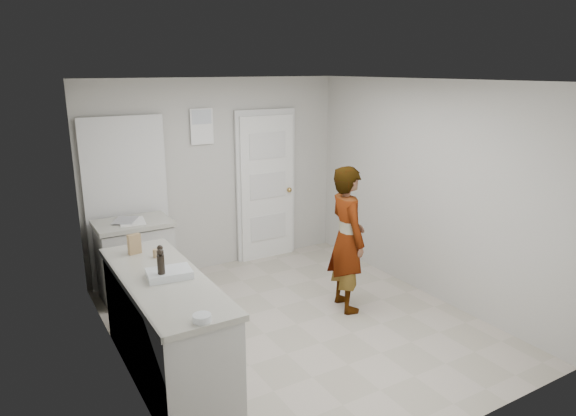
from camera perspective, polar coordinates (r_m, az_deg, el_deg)
ground at (r=5.55m, az=0.99°, el=-12.78°), size 4.00×4.00×0.00m
room_shell at (r=6.76m, az=-8.97°, el=1.54°), size 4.00×4.00×4.00m
main_counter at (r=4.66m, az=-13.37°, el=-13.11°), size 0.64×1.96×0.93m
side_counter at (r=6.26m, az=-16.54°, el=-5.79°), size 0.84×0.61×0.93m
person at (r=5.64m, az=6.59°, el=-3.44°), size 0.50×0.66×1.62m
cake_mix_box at (r=5.02m, az=-16.71°, el=-3.86°), size 0.12×0.07×0.19m
spice_jar at (r=4.89m, az=-14.50°, el=-4.91°), size 0.05×0.05×0.08m
oil_cruet_a at (r=4.53m, az=-13.97°, el=-5.51°), size 0.06×0.06×0.24m
oil_cruet_b at (r=4.33m, az=-13.93°, el=-6.27°), size 0.06×0.06×0.28m
baking_dish at (r=4.43m, az=-13.07°, el=-7.14°), size 0.39×0.30×0.06m
egg_bowl at (r=3.66m, az=-9.54°, el=-11.96°), size 0.13×0.13×0.05m
papers at (r=6.08m, az=-16.94°, el=-1.43°), size 0.32×0.39×0.01m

